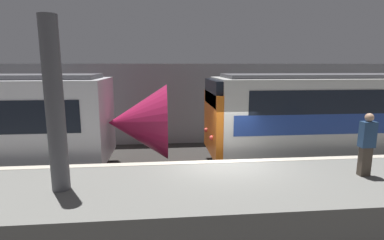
{
  "coord_description": "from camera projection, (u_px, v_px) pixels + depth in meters",
  "views": [
    {
      "loc": [
        -1.92,
        -8.99,
        4.06
      ],
      "look_at": [
        -0.94,
        0.9,
        2.22
      ],
      "focal_mm": 28.0,
      "sensor_mm": 36.0,
      "label": 1
    }
  ],
  "objects": [
    {
      "name": "support_pillar_near",
      "position": [
        55.0,
        106.0,
        6.93
      ],
      "size": [
        0.42,
        0.42,
        4.09
      ],
      "color": "#56565B",
      "rests_on": "platform"
    },
    {
      "name": "person_waiting",
      "position": [
        367.0,
        143.0,
        8.04
      ],
      "size": [
        0.38,
        0.24,
        1.73
      ],
      "color": "#473D33",
      "rests_on": "platform"
    },
    {
      "name": "station_rear_barrier",
      "position": [
        200.0,
        104.0,
        15.53
      ],
      "size": [
        50.0,
        0.15,
        4.12
      ],
      "color": "#939399",
      "rests_on": "ground"
    },
    {
      "name": "ground_plane",
      "position": [
        223.0,
        192.0,
        9.72
      ],
      "size": [
        120.0,
        120.0,
        0.0
      ],
      "primitive_type": "plane",
      "color": "#33302D"
    },
    {
      "name": "platform",
      "position": [
        237.0,
        200.0,
        7.91
      ],
      "size": [
        40.0,
        3.5,
        1.08
      ],
      "color": "slate",
      "rests_on": "ground"
    }
  ]
}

